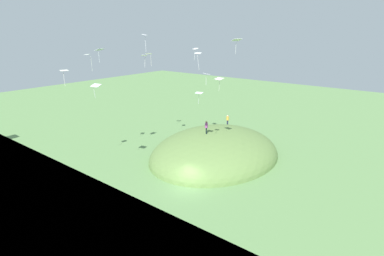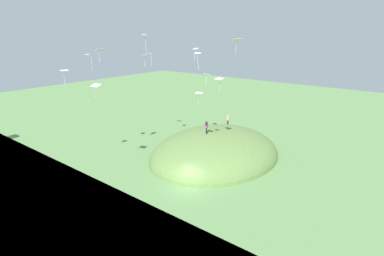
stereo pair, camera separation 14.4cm
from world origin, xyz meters
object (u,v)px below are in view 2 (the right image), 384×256
object	(u,v)px
kite_7	(206,74)
kite_12	(198,55)
kite_5	(149,54)
kite_8	(100,50)
kite_0	(195,49)
kite_4	(237,40)
kite_9	(145,36)
kite_3	(88,56)
kite_1	(219,79)
kite_6	(144,56)
person_watching_kites	(207,126)
kite_2	(64,71)
person_near_shore	(228,119)
kite_10	(199,93)
kite_11	(96,86)

from	to	relation	value
kite_7	kite_12	bearing A→B (deg)	-150.41
kite_5	kite_8	xyz separation A→B (m)	(-9.82, -1.89, 1.13)
kite_5	kite_7	xyz separation A→B (m)	(-0.39, -10.63, -1.99)
kite_0	kite_4	bearing A→B (deg)	-102.38
kite_9	kite_3	bearing A→B (deg)	151.86
kite_1	kite_12	bearing A→B (deg)	-174.48
kite_1	kite_6	bearing A→B (deg)	128.40
person_watching_kites	kite_3	world-z (taller)	kite_3
kite_2	kite_4	size ratio (longest dim) A/B	1.01
person_watching_kites	kite_3	xyz separation A→B (m)	(-10.77, 9.94, 9.50)
kite_3	kite_8	bearing A→B (deg)	-69.54
kite_1	kite_9	xyz separation A→B (m)	(-1.19, 10.61, 4.64)
person_near_shore	kite_4	world-z (taller)	kite_4
kite_10	kite_11	bearing A→B (deg)	133.95
kite_8	kite_10	xyz separation A→B (m)	(5.49, -10.54, -4.76)
person_near_shore	kite_4	bearing A→B (deg)	-124.85
kite_5	person_near_shore	bearing A→B (deg)	-42.02
kite_4	kite_12	bearing A→B (deg)	-178.01
kite_3	kite_7	distance (m)	14.60
kite_1	kite_8	xyz separation A→B (m)	(-6.86, 12.36, 3.11)
person_near_shore	kite_8	world-z (taller)	kite_8
person_near_shore	kite_9	distance (m)	19.16
person_watching_kites	kite_7	bearing A→B (deg)	-25.36
person_watching_kites	kite_2	xyz separation A→B (m)	(-14.05, 9.93, 7.94)
kite_5	kite_8	distance (m)	10.06
kite_4	kite_8	size ratio (longest dim) A/B	1.09
kite_6	kite_12	world-z (taller)	kite_12
kite_7	kite_12	size ratio (longest dim) A/B	0.89
kite_6	kite_12	size ratio (longest dim) A/B	0.83
kite_0	kite_9	size ratio (longest dim) A/B	0.73
kite_7	person_watching_kites	bearing A→B (deg)	28.09
kite_8	kite_9	xyz separation A→B (m)	(5.67, -1.75, 1.53)
kite_9	kite_12	distance (m)	11.69
kite_6	kite_10	size ratio (longest dim) A/B	0.93
kite_9	kite_6	bearing A→B (deg)	-135.07
person_near_shore	kite_5	distance (m)	16.08
kite_3	kite_2	bearing A→B (deg)	-179.84
person_near_shore	kite_6	size ratio (longest dim) A/B	1.16
kite_1	kite_7	xyz separation A→B (m)	(2.57, 3.62, -0.01)
kite_0	kite_10	xyz separation A→B (m)	(-6.26, -5.38, -4.53)
kite_6	kite_9	bearing A→B (deg)	44.93
kite_1	kite_12	xyz separation A→B (m)	(-4.60, -0.44, 2.97)
kite_10	kite_6	bearing A→B (deg)	128.92
kite_3	kite_11	world-z (taller)	kite_3
kite_9	kite_10	world-z (taller)	kite_9
kite_2	kite_8	bearing A→B (deg)	-22.35
kite_6	kite_7	xyz separation A→B (m)	(7.78, -2.96, -2.54)
person_near_shore	kite_4	xyz separation A→B (m)	(-8.82, -6.19, 12.58)
person_watching_kites	kite_10	world-z (taller)	kite_10
person_near_shore	kite_0	distance (m)	13.42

